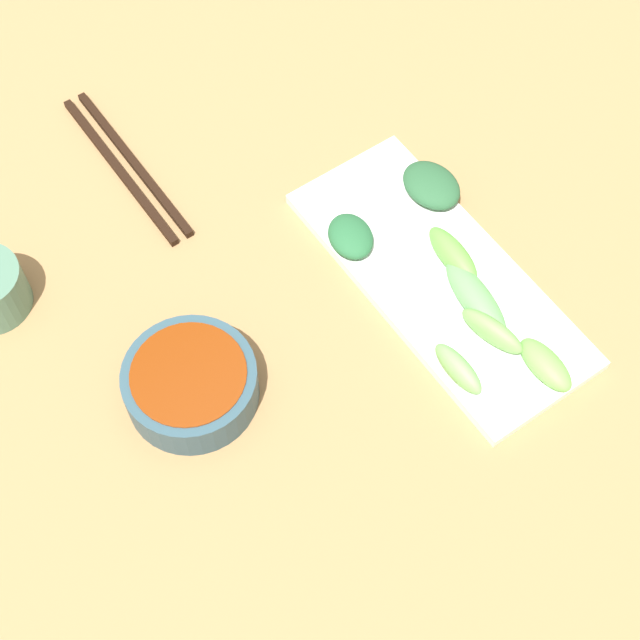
{
  "coord_description": "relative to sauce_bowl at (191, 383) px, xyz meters",
  "views": [
    {
      "loc": [
        -0.26,
        -0.35,
        0.83
      ],
      "look_at": [
        -0.01,
        0.02,
        0.05
      ],
      "focal_mm": 54.51,
      "sensor_mm": 36.0,
      "label": 1
    }
  ],
  "objects": [
    {
      "name": "broccoli_stalk_0",
      "position": [
        0.28,
        -0.17,
        -0.0
      ],
      "size": [
        0.03,
        0.06,
        0.02
      ],
      "primitive_type": "ellipsoid",
      "rotation": [
        0.0,
        0.0,
        -0.0
      ],
      "color": "#6CB94B",
      "rests_on": "serving_plate"
    },
    {
      "name": "broccoli_leafy_3",
      "position": [
        0.32,
        0.05,
        -0.0
      ],
      "size": [
        0.06,
        0.07,
        0.02
      ],
      "primitive_type": "ellipsoid",
      "rotation": [
        0.0,
        0.0,
        0.06
      ],
      "color": "#275632",
      "rests_on": "serving_plate"
    },
    {
      "name": "broccoli_stalk_5",
      "position": [
        0.28,
        -0.03,
        0.0
      ],
      "size": [
        0.03,
        0.07,
        0.03
      ],
      "primitive_type": "ellipsoid",
      "rotation": [
        0.0,
        0.0,
        -0.05
      ],
      "color": "#5FAC40",
      "rests_on": "serving_plate"
    },
    {
      "name": "tabletop",
      "position": [
        0.14,
        -0.03,
        -0.03
      ],
      "size": [
        2.1,
        2.1,
        0.02
      ],
      "primitive_type": "cube",
      "color": "#9B7247",
      "rests_on": "ground"
    },
    {
      "name": "broccoli_stalk_6",
      "position": [
        0.26,
        -0.12,
        0.0
      ],
      "size": [
        0.04,
        0.07,
        0.03
      ],
      "primitive_type": "ellipsoid",
      "rotation": [
        0.0,
        0.0,
        0.25
      ],
      "color": "#6EAB50",
      "rests_on": "serving_plate"
    },
    {
      "name": "chopsticks",
      "position": [
        0.08,
        0.27,
        -0.02
      ],
      "size": [
        0.03,
        0.23,
        0.01
      ],
      "rotation": [
        0.0,
        0.0,
        0.01
      ],
      "color": "black",
      "rests_on": "tabletop"
    },
    {
      "name": "serving_plate",
      "position": [
        0.26,
        -0.03,
        -0.02
      ],
      "size": [
        0.14,
        0.33,
        0.01
      ],
      "primitive_type": "cube",
      "color": "white",
      "rests_on": "tabletop"
    },
    {
      "name": "broccoli_leafy_2",
      "position": [
        0.21,
        0.05,
        -0.0
      ],
      "size": [
        0.06,
        0.06,
        0.02
      ],
      "primitive_type": "ellipsoid",
      "rotation": [
        0.0,
        0.0,
        -0.25
      ],
      "color": "#255E35",
      "rests_on": "serving_plate"
    },
    {
      "name": "broccoli_stalk_4",
      "position": [
        0.27,
        -0.08,
        0.0
      ],
      "size": [
        0.04,
        0.1,
        0.02
      ],
      "primitive_type": "ellipsoid",
      "rotation": [
        0.0,
        0.0,
        -0.12
      ],
      "color": "#60A659",
      "rests_on": "serving_plate"
    },
    {
      "name": "broccoli_stalk_1",
      "position": [
        0.21,
        -0.13,
        0.0
      ],
      "size": [
        0.02,
        0.06,
        0.03
      ],
      "primitive_type": "ellipsoid",
      "rotation": [
        0.0,
        0.0,
        0.02
      ],
      "color": "#71B35A",
      "rests_on": "serving_plate"
    },
    {
      "name": "sauce_bowl",
      "position": [
        0.0,
        0.0,
        0.0
      ],
      "size": [
        0.12,
        0.12,
        0.04
      ],
      "color": "#2D4A56",
      "rests_on": "tabletop"
    }
  ]
}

